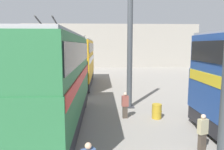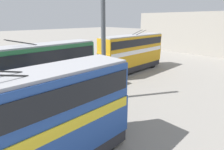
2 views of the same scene
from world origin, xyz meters
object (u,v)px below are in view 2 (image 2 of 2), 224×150
person_by_left_row (44,133)px  bus_left_near (34,123)px  oil_drum (92,109)px  bus_right_far (132,51)px  bus_right_mid (41,68)px  person_aisle_midway (79,96)px

person_by_left_row → bus_left_near: bearing=43.4°
person_by_left_row → oil_drum: 4.42m
oil_drum → bus_left_near: bearing=-151.0°
bus_left_near → bus_right_far: 19.43m
bus_left_near → bus_right_mid: size_ratio=0.89×
bus_left_near → person_by_left_row: size_ratio=5.84×
bus_right_far → person_aisle_midway: bearing=-161.9°
person_aisle_midway → oil_drum: bearing=78.6°
bus_right_far → person_by_left_row: size_ratio=6.79×
person_aisle_midway → oil_drum: person_aisle_midway is taller
person_by_left_row → bus_right_mid: bearing=-131.8°
bus_right_far → person_aisle_midway: (-11.76, -3.84, -2.13)m
person_aisle_midway → person_by_left_row: bearing=26.6°
bus_right_mid → person_aisle_midway: bearing=-67.7°
bus_right_mid → bus_right_far: (13.33, 0.00, 0.03)m
bus_right_far → person_by_left_row: 17.71m
person_aisle_midway → bus_right_far: bearing=-168.6°
bus_right_mid → oil_drum: 6.52m
bus_right_mid → bus_left_near: bearing=-114.2°
bus_left_near → person_by_left_row: bearing=62.2°
bus_right_mid → bus_right_far: bus_right_far is taller
bus_right_mid → person_by_left_row: bearing=-113.1°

